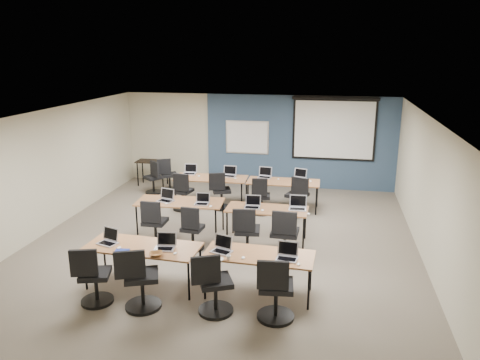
% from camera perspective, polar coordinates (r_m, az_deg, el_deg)
% --- Properties ---
extents(floor, '(8.00, 9.00, 0.02)m').
position_cam_1_polar(floor, '(10.03, -2.04, -7.57)').
color(floor, '#6B6354').
rests_on(floor, ground).
extents(ceiling, '(8.00, 9.00, 0.02)m').
position_cam_1_polar(ceiling, '(9.30, -2.20, 7.90)').
color(ceiling, white).
rests_on(ceiling, ground).
extents(wall_back, '(8.00, 0.04, 2.70)m').
position_cam_1_polar(wall_back, '(13.88, 2.15, 4.82)').
color(wall_back, beige).
rests_on(wall_back, ground).
extents(wall_front, '(8.00, 0.04, 2.70)m').
position_cam_1_polar(wall_front, '(5.59, -12.99, -12.48)').
color(wall_front, beige).
rests_on(wall_front, ground).
extents(wall_left, '(0.04, 9.00, 2.70)m').
position_cam_1_polar(wall_left, '(11.17, -22.52, 0.96)').
color(wall_left, beige).
rests_on(wall_left, ground).
extents(wall_right, '(0.04, 9.00, 2.70)m').
position_cam_1_polar(wall_right, '(9.52, 22.03, -1.38)').
color(wall_right, beige).
rests_on(wall_right, ground).
extents(blue_accent_panel, '(5.50, 0.04, 2.70)m').
position_cam_1_polar(blue_accent_panel, '(13.72, 7.31, 4.57)').
color(blue_accent_panel, '#3D5977').
rests_on(blue_accent_panel, wall_back).
extents(whiteboard, '(1.28, 0.03, 0.98)m').
position_cam_1_polar(whiteboard, '(13.84, 0.88, 5.21)').
color(whiteboard, silver).
rests_on(whiteboard, wall_back).
extents(projector_screen, '(2.40, 0.10, 1.82)m').
position_cam_1_polar(projector_screen, '(13.53, 11.41, 6.54)').
color(projector_screen, black).
rests_on(projector_screen, wall_back).
extents(training_table_front_left, '(1.94, 0.81, 0.73)m').
position_cam_1_polar(training_table_front_left, '(8.20, -11.76, -8.13)').
color(training_table_front_left, '#A16334').
rests_on(training_table_front_left, floor).
extents(training_table_front_right, '(1.79, 0.75, 0.73)m').
position_cam_1_polar(training_table_front_right, '(7.74, 2.32, -9.33)').
color(training_table_front_right, brown).
rests_on(training_table_front_right, floor).
extents(training_table_mid_left, '(1.90, 0.79, 0.73)m').
position_cam_1_polar(training_table_mid_left, '(10.39, -7.33, -2.81)').
color(training_table_mid_left, brown).
rests_on(training_table_mid_left, floor).
extents(training_table_mid_right, '(1.71, 0.71, 0.73)m').
position_cam_1_polar(training_table_mid_right, '(9.85, 3.30, -3.76)').
color(training_table_mid_right, brown).
rests_on(training_table_mid_right, floor).
extents(training_table_back_left, '(1.87, 0.78, 0.73)m').
position_cam_1_polar(training_table_back_left, '(12.23, -3.54, 0.12)').
color(training_table_back_left, brown).
rests_on(training_table_back_left, floor).
extents(training_table_back_right, '(1.83, 0.76, 0.73)m').
position_cam_1_polar(training_table_back_right, '(11.90, 5.30, -0.36)').
color(training_table_back_right, olive).
rests_on(training_table_back_right, floor).
extents(laptop_0, '(0.33, 0.28, 0.25)m').
position_cam_1_polar(laptop_0, '(8.42, -15.72, -7.01)').
color(laptop_0, '#ACACB8').
rests_on(laptop_0, training_table_front_left).
extents(mouse_0, '(0.08, 0.11, 0.03)m').
position_cam_1_polar(mouse_0, '(8.17, -14.52, -8.00)').
color(mouse_0, white).
rests_on(mouse_0, training_table_front_left).
extents(task_chair_0, '(0.53, 0.52, 1.00)m').
position_cam_1_polar(task_chair_0, '(7.94, -17.48, -11.59)').
color(task_chair_0, black).
rests_on(task_chair_0, floor).
extents(laptop_1, '(0.33, 0.28, 0.25)m').
position_cam_1_polar(laptop_1, '(8.00, -9.11, -7.81)').
color(laptop_1, '#B9B9C1').
rests_on(laptop_1, training_table_front_left).
extents(mouse_1, '(0.07, 0.10, 0.03)m').
position_cam_1_polar(mouse_1, '(7.79, -7.91, -8.85)').
color(mouse_1, white).
rests_on(mouse_1, training_table_front_left).
extents(task_chair_1, '(0.61, 0.58, 1.05)m').
position_cam_1_polar(task_chair_1, '(7.61, -12.15, -12.23)').
color(task_chair_1, black).
rests_on(task_chair_1, floor).
extents(laptop_2, '(0.33, 0.28, 0.25)m').
position_cam_1_polar(laptop_2, '(7.81, -2.20, -8.23)').
color(laptop_2, '#AFAFB6').
rests_on(laptop_2, training_table_front_right).
extents(mouse_2, '(0.07, 0.10, 0.03)m').
position_cam_1_polar(mouse_2, '(7.56, 0.40, -9.45)').
color(mouse_2, white).
rests_on(mouse_2, training_table_front_right).
extents(task_chair_2, '(0.59, 0.55, 1.03)m').
position_cam_1_polar(task_chair_2, '(7.34, -3.28, -13.07)').
color(task_chair_2, black).
rests_on(task_chair_2, floor).
extents(laptop_3, '(0.34, 0.29, 0.25)m').
position_cam_1_polar(laptop_3, '(7.58, 5.78, -9.04)').
color(laptop_3, '#A7A7AA').
rests_on(laptop_3, training_table_front_right).
extents(mouse_3, '(0.06, 0.09, 0.03)m').
position_cam_1_polar(mouse_3, '(7.41, 7.16, -10.15)').
color(mouse_3, white).
rests_on(mouse_3, training_table_front_right).
extents(task_chair_3, '(0.57, 0.57, 1.05)m').
position_cam_1_polar(task_chair_3, '(7.19, 4.31, -13.67)').
color(task_chair_3, black).
rests_on(task_chair_3, floor).
extents(laptop_4, '(0.34, 0.29, 0.26)m').
position_cam_1_polar(laptop_4, '(10.43, -9.00, -2.18)').
color(laptop_4, '#A6A6AE').
rests_on(laptop_4, training_table_mid_left).
extents(mouse_4, '(0.06, 0.09, 0.03)m').
position_cam_1_polar(mouse_4, '(10.23, -8.97, -2.86)').
color(mouse_4, white).
rests_on(mouse_4, training_table_mid_left).
extents(task_chair_4, '(0.51, 0.51, 0.99)m').
position_cam_1_polar(task_chair_4, '(9.91, -10.40, -5.57)').
color(task_chair_4, black).
rests_on(task_chair_4, floor).
extents(laptop_5, '(0.30, 0.25, 0.23)m').
position_cam_1_polar(laptop_5, '(10.13, -4.64, -2.61)').
color(laptop_5, '#A9A9AA').
rests_on(laptop_5, training_table_mid_left).
extents(mouse_5, '(0.09, 0.11, 0.04)m').
position_cam_1_polar(mouse_5, '(9.95, -3.59, -3.21)').
color(mouse_5, white).
rests_on(mouse_5, training_table_mid_left).
extents(task_chair_5, '(0.46, 0.46, 0.95)m').
position_cam_1_polar(task_chair_5, '(9.57, -5.87, -6.29)').
color(task_chair_5, black).
rests_on(task_chair_5, floor).
extents(laptop_6, '(0.33, 0.28, 0.25)m').
position_cam_1_polar(laptop_6, '(9.88, 1.53, -3.01)').
color(laptop_6, '#BAB9C6').
rests_on(laptop_6, training_table_mid_right).
extents(mouse_6, '(0.06, 0.10, 0.04)m').
position_cam_1_polar(mouse_6, '(9.70, 2.75, -3.70)').
color(mouse_6, white).
rests_on(mouse_6, training_table_mid_right).
extents(task_chair_6, '(0.55, 0.55, 1.02)m').
position_cam_1_polar(task_chair_6, '(9.24, 0.81, -6.79)').
color(task_chair_6, black).
rests_on(task_chair_6, floor).
extents(laptop_7, '(0.36, 0.31, 0.27)m').
position_cam_1_polar(laptop_7, '(9.87, 7.05, -3.13)').
color(laptop_7, silver).
rests_on(laptop_7, training_table_mid_right).
extents(mouse_7, '(0.09, 0.11, 0.03)m').
position_cam_1_polar(mouse_7, '(9.59, 8.36, -4.09)').
color(mouse_7, white).
rests_on(mouse_7, training_table_mid_right).
extents(task_chair_7, '(0.58, 0.58, 1.05)m').
position_cam_1_polar(task_chair_7, '(9.09, 5.44, -7.16)').
color(task_chair_7, black).
rests_on(task_chair_7, floor).
extents(laptop_8, '(0.34, 0.29, 0.26)m').
position_cam_1_polar(laptop_8, '(12.62, -6.12, 1.05)').
color(laptop_8, '#BABABA').
rests_on(laptop_8, training_table_back_left).
extents(mouse_8, '(0.08, 0.10, 0.03)m').
position_cam_1_polar(mouse_8, '(12.33, -5.03, 0.48)').
color(mouse_8, white).
rests_on(mouse_8, training_table_back_left).
extents(task_chair_8, '(0.51, 0.51, 0.99)m').
position_cam_1_polar(task_chair_8, '(11.92, -7.05, -1.78)').
color(task_chair_8, black).
rests_on(task_chair_8, floor).
extents(laptop_9, '(0.35, 0.30, 0.26)m').
position_cam_1_polar(laptop_9, '(12.32, -1.31, 0.78)').
color(laptop_9, '#ACACAE').
rests_on(laptop_9, training_table_back_left).
extents(mouse_9, '(0.09, 0.11, 0.04)m').
position_cam_1_polar(mouse_9, '(12.07, -0.57, 0.22)').
color(mouse_9, white).
rests_on(mouse_9, training_table_back_left).
extents(task_chair_9, '(0.52, 0.50, 0.99)m').
position_cam_1_polar(task_chair_9, '(11.91, -2.40, -1.69)').
color(task_chair_9, black).
rests_on(task_chair_9, floor).
extents(laptop_10, '(0.34, 0.29, 0.26)m').
position_cam_1_polar(laptop_10, '(12.22, 3.05, 0.64)').
color(laptop_10, '#ADADB3').
rests_on(laptop_10, training_table_back_right).
extents(mouse_10, '(0.08, 0.10, 0.03)m').
position_cam_1_polar(mouse_10, '(12.04, 4.69, 0.12)').
color(mouse_10, white).
rests_on(mouse_10, training_table_back_right).
extents(task_chair_10, '(0.46, 0.46, 0.95)m').
position_cam_1_polar(task_chair_10, '(11.55, 2.58, -2.34)').
color(task_chair_10, black).
rests_on(task_chair_10, floor).
extents(laptop_11, '(0.34, 0.29, 0.26)m').
position_cam_1_polar(laptop_11, '(12.15, 7.35, 0.43)').
color(laptop_11, '#A3A3B0').
rests_on(laptop_11, training_table_back_right).
extents(mouse_11, '(0.07, 0.10, 0.04)m').
position_cam_1_polar(mouse_11, '(11.93, 8.58, -0.15)').
color(mouse_11, white).
rests_on(mouse_11, training_table_back_right).
extents(task_chair_11, '(0.55, 0.53, 1.01)m').
position_cam_1_polar(task_chair_11, '(11.52, 7.03, -2.34)').
color(task_chair_11, black).
rests_on(task_chair_11, floor).
extents(blue_mousepad, '(0.26, 0.23, 0.01)m').
position_cam_1_polar(blue_mousepad, '(8.06, -14.23, -8.39)').
color(blue_mousepad, navy).
rests_on(blue_mousepad, training_table_front_left).
extents(snack_bowl, '(0.29, 0.29, 0.05)m').
position_cam_1_polar(snack_bowl, '(7.77, -10.20, -8.90)').
color(snack_bowl, brown).
rests_on(snack_bowl, training_table_front_left).
extents(snack_plate, '(0.19, 0.19, 0.01)m').
position_cam_1_polar(snack_plate, '(7.54, -2.68, -9.60)').
color(snack_plate, white).
rests_on(snack_plate, training_table_front_right).
extents(coffee_cup, '(0.06, 0.06, 0.05)m').
position_cam_1_polar(coffee_cup, '(7.50, -1.41, -9.47)').
color(coffee_cup, silver).
rests_on(coffee_cup, snack_plate).
extents(utility_table, '(0.90, 0.50, 0.75)m').
position_cam_1_polar(utility_table, '(14.22, -10.68, 1.94)').
color(utility_table, black).
rests_on(utility_table, floor).
extents(spare_chair_a, '(0.52, 0.48, 0.97)m').
position_cam_1_polar(spare_chair_a, '(13.62, -8.75, 0.31)').
color(spare_chair_a, black).
rests_on(spare_chair_a, floor).
extents(spare_chair_b, '(0.55, 0.48, 0.96)m').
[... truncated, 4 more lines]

